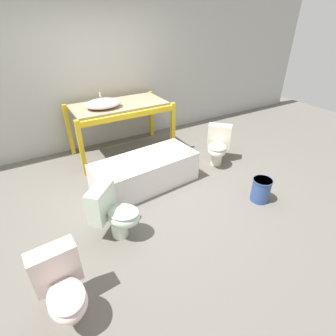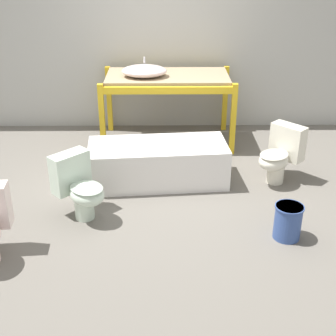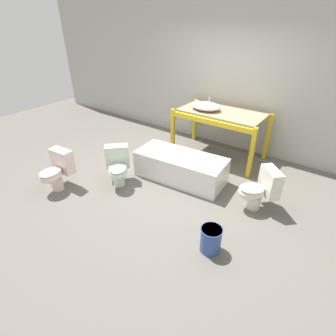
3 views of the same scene
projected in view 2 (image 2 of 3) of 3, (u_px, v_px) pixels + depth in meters
The scene contains 8 objects.
ground_plane at pixel (151, 185), 5.42m from camera, with size 12.00×12.00×0.00m, color #666059.
warehouse_wall_rear at pixel (152, 17), 6.49m from camera, with size 10.80×0.08×3.20m.
shelving_rack at pixel (167, 85), 6.26m from camera, with size 1.76×0.95×0.95m.
sink_basin at pixel (144, 71), 6.08m from camera, with size 0.59×0.45×0.23m.
bathtub_main at pixel (158, 160), 5.40m from camera, with size 1.63×0.80×0.47m.
toilet_near at pixel (280, 154), 5.38m from camera, with size 0.64×0.63×0.66m.
toilet_far at pixel (79, 186), 4.68m from camera, with size 0.64×0.64×0.66m.
bucket_white at pixel (288, 221), 4.41m from camera, with size 0.27×0.27×0.34m.
Camera 2 is at (0.15, -4.78, 2.58)m, focal length 50.00 mm.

